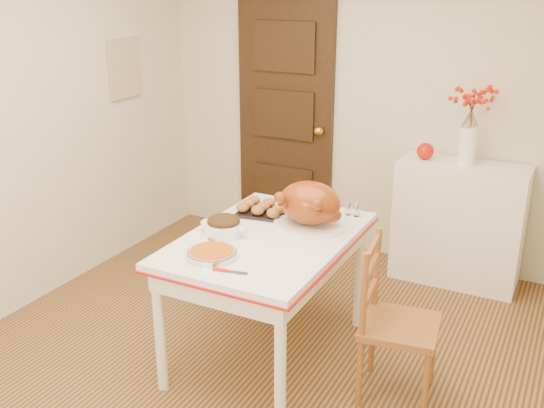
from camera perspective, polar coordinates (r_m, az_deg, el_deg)
The scene contains 18 objects.
floor at distance 3.80m, azimuth -2.64°, elevation -14.98°, with size 3.50×4.00×0.00m, color #41260C.
wall_back at distance 5.03m, azimuth 8.66°, elevation 9.14°, with size 3.50×0.00×2.50m, color beige.
wall_left at distance 4.38m, azimuth -23.34°, elevation 6.12°, with size 0.00×4.00×2.50m, color beige.
door_back at distance 5.31m, azimuth 1.23°, elevation 7.50°, with size 0.85×0.06×2.06m, color black.
photo_board at distance 5.15m, azimuth -13.26°, elevation 11.91°, with size 0.03×0.35×0.45m, color beige.
sideboard at distance 4.85m, azimuth 16.60°, elevation -1.70°, with size 0.91×0.40×0.91m, color white.
kitchen_table at distance 3.75m, azimuth -0.35°, elevation -8.45°, with size 0.89×1.30×0.78m, color white, non-canonical shape.
chair_oak at distance 3.45m, azimuth 11.60°, elevation -10.52°, with size 0.40×0.40×0.90m, color brown, non-canonical shape.
berry_vase at distance 4.63m, azimuth 17.56°, elevation 6.81°, with size 0.29×0.29×0.57m, color white, non-canonical shape.
apple at distance 4.74m, azimuth 13.78°, elevation 4.70°, with size 0.12×0.12×0.12m, color #AE140B.
turkey_platter at distance 3.67m, azimuth 3.44°, elevation -0.12°, with size 0.44×0.35×0.28m, color #93370A, non-canonical shape.
pumpkin_pie at distance 3.32m, azimuth -5.49°, elevation -4.42°, with size 0.27×0.27×0.06m, color #B1500D.
stuffing_dish at distance 3.60m, azimuth -4.41°, elevation -1.96°, with size 0.28×0.22×0.11m, color #39270A, non-canonical shape.
rolls_tray at distance 3.90m, azimuth -0.79°, elevation -0.36°, with size 0.31×0.24×0.08m, color #995F2D, non-canonical shape.
pie_server at distance 3.16m, azimuth -3.84°, elevation -6.15°, with size 0.19×0.05×0.01m, color silver, non-canonical shape.
carving_knife at distance 3.46m, azimuth -5.22°, elevation -3.81°, with size 0.23×0.05×0.01m, color silver, non-canonical shape.
drinking_glass at distance 3.99m, azimuth 3.30°, elevation 0.26°, with size 0.06×0.06×0.10m, color white.
shaker_pair at distance 3.91m, azimuth 7.35°, elevation -0.41°, with size 0.09×0.04×0.09m, color white, non-canonical shape.
Camera 1 is at (1.58, -2.69, 2.18)m, focal length 41.36 mm.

